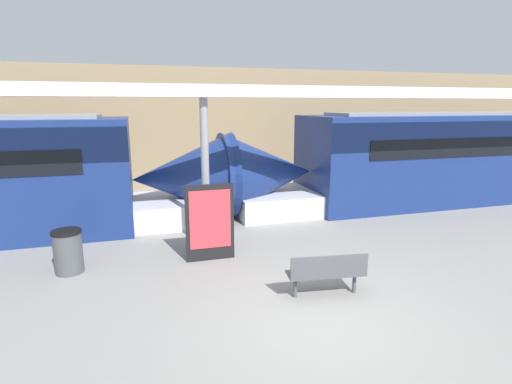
% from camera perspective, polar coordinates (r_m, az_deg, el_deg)
% --- Properties ---
extents(ground_plane, '(60.00, 60.00, 0.00)m').
position_cam_1_polar(ground_plane, '(6.97, 9.37, -17.60)').
color(ground_plane, gray).
extents(station_wall, '(56.00, 0.20, 5.00)m').
position_cam_1_polar(station_wall, '(17.48, -7.70, 9.12)').
color(station_wall, '#9E8460').
rests_on(station_wall, ground_plane).
extents(train_left, '(20.14, 2.93, 3.20)m').
position_cam_1_polar(train_left, '(17.49, 29.78, 4.36)').
color(train_left, navy).
rests_on(train_left, ground_plane).
extents(bench_near, '(1.47, 0.62, 0.84)m').
position_cam_1_polar(bench_near, '(7.50, 10.13, -11.09)').
color(bench_near, '#4C4F54').
rests_on(bench_near, ground_plane).
extents(trash_bin, '(0.60, 0.60, 0.92)m').
position_cam_1_polar(trash_bin, '(9.29, -25.26, -7.69)').
color(trash_bin, '#4C4F54').
rests_on(trash_bin, ground_plane).
extents(poster_board, '(1.09, 0.07, 1.75)m').
position_cam_1_polar(poster_board, '(9.00, -6.58, -4.34)').
color(poster_board, black).
rests_on(poster_board, ground_plane).
extents(support_column_near, '(0.19, 0.19, 3.63)m').
position_cam_1_polar(support_column_near, '(9.52, -7.25, 2.31)').
color(support_column_near, gray).
rests_on(support_column_near, ground_plane).
extents(canopy_beam, '(28.00, 0.60, 0.28)m').
position_cam_1_polar(canopy_beam, '(9.38, -7.58, 14.13)').
color(canopy_beam, silver).
rests_on(canopy_beam, support_column_near).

